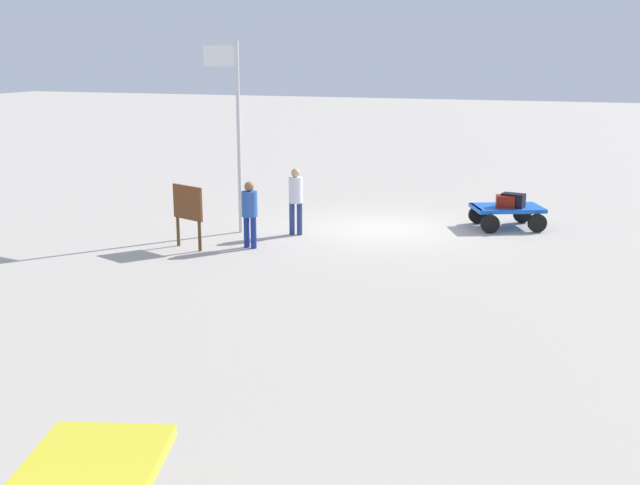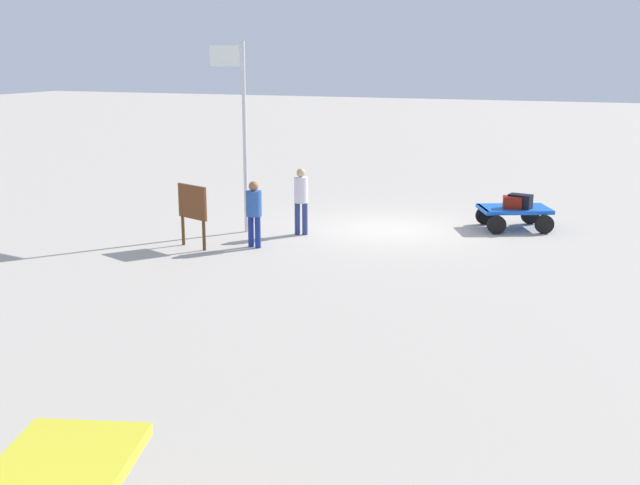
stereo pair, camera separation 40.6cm
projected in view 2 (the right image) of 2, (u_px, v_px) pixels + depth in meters
The scene contains 8 objects.
ground_plane at pixel (391, 229), 21.21m from camera, with size 120.00×120.00×0.00m, color #B2A89C.
luggage_cart at pixel (513, 213), 21.18m from camera, with size 2.14×1.93×0.59m.
suitcase_maroon at pixel (512, 202), 20.94m from camera, with size 0.53×0.45×0.32m.
suitcase_olive at pixel (520, 201), 20.96m from camera, with size 0.64×0.45×0.37m.
worker_lead at pixel (254, 208), 19.05m from camera, with size 0.44×0.44×1.61m.
worker_trailing at pixel (301, 196), 20.38m from camera, with size 0.40×0.40×1.72m.
flagpole at pixel (240, 120), 20.32m from camera, with size 1.03×0.20×4.87m.
signboard at pixel (192, 207), 19.01m from camera, with size 0.95×0.43×1.53m.
Camera 2 is at (-5.77, 19.98, 4.60)m, focal length 44.74 mm.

